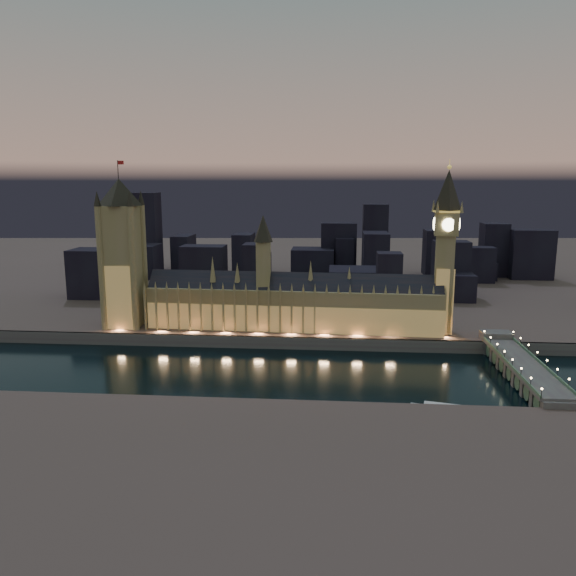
# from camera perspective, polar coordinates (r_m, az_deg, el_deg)

# --- Properties ---
(ground_plane) EXTENTS (2000.00, 2000.00, 0.00)m
(ground_plane) POSITION_cam_1_polar(r_m,az_deg,el_deg) (331.37, -1.65, -8.25)
(ground_plane) COLOR black
(ground_plane) RESTS_ON ground
(north_bank) EXTENTS (2000.00, 960.00, 8.00)m
(north_bank) POSITION_cam_1_polar(r_m,az_deg,el_deg) (838.48, 2.24, 3.68)
(north_bank) COLOR #4E3F37
(north_bank) RESTS_ON ground
(embankment_wall) EXTENTS (2000.00, 2.50, 8.00)m
(embankment_wall) POSITION_cam_1_polar(r_m,az_deg,el_deg) (369.00, -0.95, -5.59)
(embankment_wall) COLOR #514349
(embankment_wall) RESTS_ON ground
(palace_of_westminster) EXTENTS (202.00, 28.79, 78.00)m
(palace_of_westminster) POSITION_cam_1_polar(r_m,az_deg,el_deg) (382.90, 0.35, -1.52)
(palace_of_westminster) COLOR olive
(palace_of_westminster) RESTS_ON north_bank
(victoria_tower) EXTENTS (31.68, 31.68, 113.82)m
(victoria_tower) POSITION_cam_1_polar(r_m,az_deg,el_deg) (402.68, -16.50, 4.12)
(victoria_tower) COLOR olive
(victoria_tower) RESTS_ON north_bank
(elizabeth_tower) EXTENTS (18.00, 18.00, 113.97)m
(elizabeth_tower) POSITION_cam_1_polar(r_m,az_deg,el_deg) (382.04, 15.74, 4.92)
(elizabeth_tower) COLOR olive
(elizabeth_tower) RESTS_ON north_bank
(westminster_bridge) EXTENTS (18.72, 113.00, 15.90)m
(westminster_bridge) POSITION_cam_1_polar(r_m,az_deg,el_deg) (340.85, 22.51, -7.49)
(westminster_bridge) COLOR #514349
(westminster_bridge) RESTS_ON ground
(river_boat) EXTENTS (44.21, 19.47, 4.50)m
(river_boat) POSITION_cam_1_polar(r_m,az_deg,el_deg) (280.29, 15.98, -11.99)
(river_boat) COLOR #514349
(river_boat) RESTS_ON ground
(city_backdrop) EXTENTS (472.89, 215.63, 87.59)m
(city_backdrop) POSITION_cam_1_polar(r_m,az_deg,el_deg) (562.18, 4.03, 2.91)
(city_backdrop) COLOR black
(city_backdrop) RESTS_ON north_bank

